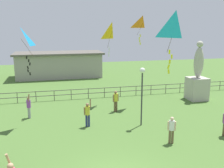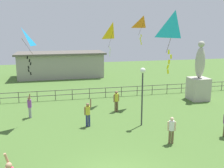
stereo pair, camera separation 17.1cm
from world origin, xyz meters
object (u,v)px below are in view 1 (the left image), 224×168
object	(u,v)px
person_0	(88,113)
kite_1	(175,27)
person_1	(29,106)
person_5	(116,100)
statue_monument	(197,81)
kite_0	(21,40)
person_4	(172,128)
lamppost	(142,83)
kite_2	(112,32)
kite_3	(143,24)

from	to	relation	value
person_0	kite_1	xyz separation A→B (m)	(3.18, -5.56, 5.54)
person_1	person_5	xyz separation A→B (m)	(6.52, -0.07, 0.04)
person_1	person_5	size ratio (longest dim) A/B	1.10
statue_monument	kite_0	size ratio (longest dim) A/B	1.76
person_4	lamppost	bearing A→B (deg)	102.30
kite_0	kite_1	xyz separation A→B (m)	(7.17, -7.22, 0.82)
statue_monument	kite_0	world-z (taller)	kite_0
person_0	kite_2	xyz separation A→B (m)	(2.91, 5.00, 5.21)
person_4	person_5	size ratio (longest dim) A/B	0.94
person_1	kite_1	bearing A→B (deg)	-49.25
person_5	kite_3	size ratio (longest dim) A/B	0.75
person_0	person_5	world-z (taller)	person_0
person_1	kite_0	distance (m)	4.86
statue_monument	person_5	distance (m)	8.36
kite_2	kite_3	size ratio (longest dim) A/B	1.26
person_4	kite_1	xyz separation A→B (m)	(-1.05, -1.86, 5.59)
kite_0	person_0	bearing A→B (deg)	-22.48
statue_monument	person_4	size ratio (longest dim) A/B	3.38
person_1	person_5	bearing A→B (deg)	-0.58
lamppost	person_0	distance (m)	4.11
lamppost	person_4	world-z (taller)	lamppost
person_0	person_1	xyz separation A→B (m)	(-3.92, 2.67, -0.03)
kite_2	person_1	bearing A→B (deg)	-161.16
lamppost	kite_3	distance (m)	6.11
kite_1	kite_3	size ratio (longest dim) A/B	1.21
person_0	person_4	size ratio (longest dim) A/B	1.20
person_0	kite_0	world-z (taller)	kite_0
statue_monument	kite_2	distance (m)	9.05
kite_0	kite_2	size ratio (longest dim) A/B	1.07
kite_0	person_4	bearing A→B (deg)	-33.06
person_1	kite_3	bearing A→B (deg)	7.18
person_1	kite_0	bearing A→B (deg)	-94.17
person_4	kite_1	bearing A→B (deg)	-119.50
person_0	person_1	distance (m)	4.74
person_4	kite_2	world-z (taller)	kite_2
lamppost	statue_monument	bearing A→B (deg)	34.23
person_0	kite_1	distance (m)	8.48
person_1	person_4	xyz separation A→B (m)	(8.15, -6.38, -0.02)
statue_monument	person_4	xyz separation A→B (m)	(-6.52, -7.99, -0.81)
lamppost	person_1	xyz separation A→B (m)	(-7.48, 3.29, -1.98)
person_0	person_5	xyz separation A→B (m)	(2.61, 2.61, 0.01)
statue_monument	kite_1	xyz separation A→B (m)	(-7.58, -9.85, 4.78)
kite_2	statue_monument	bearing A→B (deg)	-5.24
person_0	kite_1	bearing A→B (deg)	-60.23
statue_monument	lamppost	world-z (taller)	statue_monument
kite_0	person_1	bearing A→B (deg)	85.83
statue_monument	person_0	xyz separation A→B (m)	(-10.76, -4.28, -0.76)
statue_monument	person_0	world-z (taller)	statue_monument
lamppost	kite_3	size ratio (longest dim) A/B	1.74
statue_monument	person_4	distance (m)	10.34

